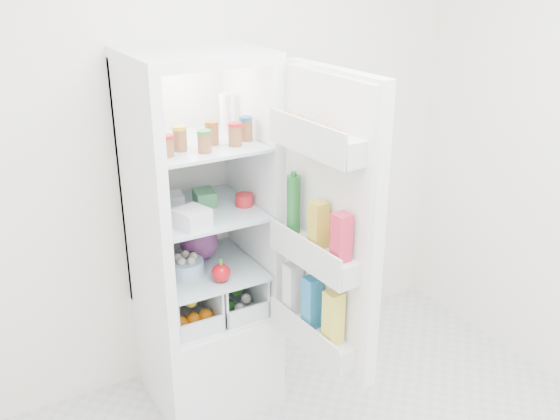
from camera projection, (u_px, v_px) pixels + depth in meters
room_walls at (409, 162)px, 1.90m from camera, size 3.02×3.02×2.61m
refrigerator at (201, 277)px, 3.16m from camera, size 0.60×0.60×1.80m
shelf_low at (205, 268)px, 3.08m from camera, size 0.49×0.53×0.01m
shelf_mid at (202, 211)px, 2.96m from camera, size 0.49×0.53×0.02m
shelf_top at (199, 144)px, 2.84m from camera, size 0.49×0.53×0.02m
crisper_left at (183, 298)px, 3.07m from camera, size 0.23×0.46×0.22m
crisper_right at (228, 285)px, 3.19m from camera, size 0.23×0.46×0.22m
condiment_jars at (201, 138)px, 2.74m from camera, size 0.46×0.32×0.08m
squeeze_bottle at (226, 113)px, 2.96m from camera, size 0.06×0.06×0.19m
tub_white at (192, 218)px, 2.75m from camera, size 0.17×0.17×0.08m
tin_red at (244, 200)px, 2.99m from camera, size 0.11×0.11×0.06m
foil_tray at (166, 198)px, 3.03m from camera, size 0.18×0.14×0.04m
tub_green at (204, 198)px, 3.00m from camera, size 0.11×0.14×0.07m
red_cabbage at (199, 242)px, 3.13m from camera, size 0.19×0.19×0.19m
bell_pepper at (221, 273)px, 2.93m from camera, size 0.09×0.09×0.09m
mushroom_bowl at (187, 268)px, 2.99m from camera, size 0.22×0.22×0.08m
citrus_pile at (188, 306)px, 3.04m from camera, size 0.20×0.24×0.16m
veg_pile at (230, 293)px, 3.20m from camera, size 0.16×0.30×0.10m
fridge_door at (325, 231)px, 2.63m from camera, size 0.20×0.60×1.30m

